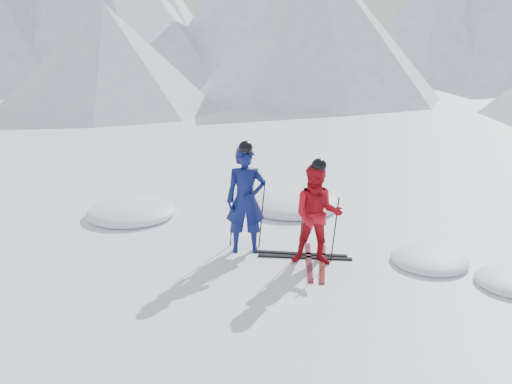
# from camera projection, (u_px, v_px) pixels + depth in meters

# --- Properties ---
(ground) EXTENTS (160.00, 160.00, 0.00)m
(ground) POSITION_uv_depth(u_px,v_px,m) (361.00, 268.00, 9.42)
(ground) COLOR white
(ground) RESTS_ON ground
(skier_blue) EXTENTS (0.83, 0.66, 1.98)m
(skier_blue) POSITION_uv_depth(u_px,v_px,m) (246.00, 200.00, 9.88)
(skier_blue) COLOR #0D1652
(skier_blue) RESTS_ON ground
(skier_red) EXTENTS (0.95, 0.78, 1.79)m
(skier_red) POSITION_uv_depth(u_px,v_px,m) (317.00, 215.00, 9.35)
(skier_red) COLOR #AC0D18
(skier_red) RESTS_ON ground
(pole_blue_left) EXTENTS (0.13, 0.09, 1.32)m
(pole_blue_left) POSITION_uv_depth(u_px,v_px,m) (232.00, 214.00, 10.17)
(pole_blue_left) COLOR black
(pole_blue_left) RESTS_ON ground
(pole_blue_right) EXTENTS (0.13, 0.08, 1.32)m
(pole_blue_right) POSITION_uv_depth(u_px,v_px,m) (262.00, 214.00, 10.15)
(pole_blue_right) COLOR black
(pole_blue_right) RESTS_ON ground
(pole_red_left) EXTENTS (0.12, 0.09, 1.19)m
(pole_red_left) POSITION_uv_depth(u_px,v_px,m) (302.00, 225.00, 9.73)
(pole_red_left) COLOR black
(pole_red_left) RESTS_ON ground
(pole_red_right) EXTENTS (0.12, 0.08, 1.19)m
(pole_red_right) POSITION_uv_depth(u_px,v_px,m) (335.00, 230.00, 9.51)
(pole_red_right) COLOR black
(pole_red_right) RESTS_ON ground
(ski_worn_left) EXTENTS (0.36, 1.69, 0.03)m
(ski_worn_left) POSITION_uv_depth(u_px,v_px,m) (309.00, 262.00, 9.62)
(ski_worn_left) COLOR black
(ski_worn_left) RESTS_ON ground
(ski_worn_right) EXTENTS (0.25, 1.70, 0.03)m
(ski_worn_right) POSITION_uv_depth(u_px,v_px,m) (323.00, 263.00, 9.57)
(ski_worn_right) COLOR black
(ski_worn_right) RESTS_ON ground
(ski_loose_a) EXTENTS (1.70, 0.24, 0.03)m
(ski_loose_a) POSITION_uv_depth(u_px,v_px,m) (301.00, 254.00, 9.97)
(ski_loose_a) COLOR black
(ski_loose_a) RESTS_ON ground
(ski_loose_b) EXTENTS (1.70, 0.29, 0.03)m
(ski_loose_b) POSITION_uv_depth(u_px,v_px,m) (305.00, 257.00, 9.81)
(ski_loose_b) COLOR black
(ski_loose_b) RESTS_ON ground
(snow_lumps) EXTENTS (9.15, 4.98, 0.49)m
(snow_lumps) POSITION_uv_depth(u_px,v_px,m) (261.00, 220.00, 11.86)
(snow_lumps) COLOR white
(snow_lumps) RESTS_ON ground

